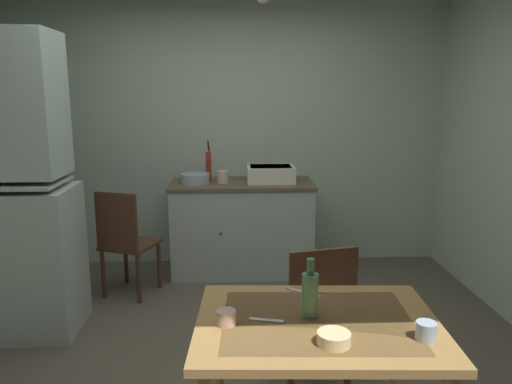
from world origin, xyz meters
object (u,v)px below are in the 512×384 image
(chair_far_side, at_px, (314,315))
(glass_bottle, at_px, (310,293))
(sink_basin, at_px, (271,174))
(hand_pump, at_px, (208,164))
(mug_dark, at_px, (226,318))
(dining_table, at_px, (317,344))
(mixing_bowl_counter, at_px, (195,179))
(serving_bowl_wide, at_px, (334,338))
(chair_by_counter, at_px, (126,241))

(chair_far_side, xyz_separation_m, glass_bottle, (-0.12, -0.57, 0.38))
(sink_basin, relative_size, chair_far_side, 0.48)
(hand_pump, height_order, mug_dark, hand_pump)
(hand_pump, distance_m, glass_bottle, 2.69)
(sink_basin, bearing_deg, chair_far_side, -87.38)
(dining_table, bearing_deg, chair_far_side, 81.42)
(mug_dark, xyz_separation_m, glass_bottle, (0.36, 0.07, 0.07))
(glass_bottle, bearing_deg, chair_far_side, 78.04)
(chair_far_side, bearing_deg, mug_dark, -127.09)
(sink_basin, distance_m, dining_table, 2.65)
(sink_basin, height_order, mixing_bowl_counter, sink_basin)
(serving_bowl_wide, bearing_deg, glass_bottle, 102.62)
(mixing_bowl_counter, relative_size, serving_bowl_wide, 2.06)
(hand_pump, distance_m, serving_bowl_wide, 2.95)
(sink_basin, bearing_deg, dining_table, -90.01)
(chair_far_side, bearing_deg, serving_bowl_wide, -94.55)
(chair_far_side, bearing_deg, glass_bottle, -101.96)
(sink_basin, xyz_separation_m, chair_far_side, (0.09, -2.01, -0.47))
(sink_basin, bearing_deg, mixing_bowl_counter, -175.94)
(dining_table, relative_size, mug_dark, 12.79)
(dining_table, xyz_separation_m, chair_by_counter, (-1.26, 2.08, -0.17))
(sink_basin, relative_size, glass_bottle, 1.70)
(hand_pump, xyz_separation_m, chair_by_counter, (-0.68, -0.60, -0.56))
(dining_table, xyz_separation_m, serving_bowl_wide, (0.03, -0.20, 0.13))
(dining_table, distance_m, serving_bowl_wide, 0.25)
(dining_table, height_order, chair_far_side, chair_far_side)
(chair_by_counter, bearing_deg, serving_bowl_wide, -60.61)
(sink_basin, bearing_deg, chair_by_counter, -156.34)
(chair_far_side, distance_m, glass_bottle, 0.70)
(sink_basin, xyz_separation_m, mug_dark, (-0.39, -2.65, -0.16))
(chair_by_counter, bearing_deg, dining_table, -58.81)
(chair_far_side, bearing_deg, dining_table, -98.58)
(hand_pump, distance_m, mixing_bowl_counter, 0.20)
(sink_basin, relative_size, mixing_bowl_counter, 1.64)
(chair_by_counter, bearing_deg, sink_basin, 23.66)
(dining_table, height_order, mug_dark, mug_dark)
(sink_basin, height_order, mug_dark, sink_basin)
(mug_dark, bearing_deg, glass_bottle, 10.31)
(mixing_bowl_counter, distance_m, mug_dark, 2.62)
(mixing_bowl_counter, distance_m, dining_table, 2.69)
(sink_basin, bearing_deg, hand_pump, 175.56)
(sink_basin, height_order, serving_bowl_wide, sink_basin)
(dining_table, xyz_separation_m, mug_dark, (-0.39, -0.02, 0.14))
(serving_bowl_wide, relative_size, mug_dark, 1.56)
(chair_far_side, xyz_separation_m, serving_bowl_wide, (-0.07, -0.82, 0.30))
(chair_far_side, bearing_deg, chair_by_counter, 132.71)
(chair_far_side, height_order, serving_bowl_wide, chair_far_side)
(hand_pump, height_order, dining_table, hand_pump)
(sink_basin, bearing_deg, glass_bottle, -90.63)
(hand_pump, bearing_deg, chair_by_counter, -138.55)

